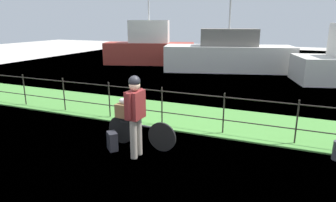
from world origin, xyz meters
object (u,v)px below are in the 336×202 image
at_px(wooden_crate, 125,110).
at_px(backpack_on_paving, 112,141).
at_px(moored_boat_far, 149,48).
at_px(terrier_dog, 125,101).
at_px(cyclist_person, 135,109).
at_px(bicycle_main, 140,132).
at_px(moored_boat_near, 228,55).

distance_m(wooden_crate, backpack_on_paving, 0.72).
height_order(backpack_on_paving, moored_boat_far, moored_boat_far).
bearing_deg(terrier_dog, cyclist_person, -42.93).
distance_m(bicycle_main, moored_boat_near, 10.98).
bearing_deg(backpack_on_paving, wooden_crate, 117.92).
xyz_separation_m(terrier_dog, backpack_on_paving, (-0.12, -0.40, -0.81)).
xyz_separation_m(bicycle_main, terrier_dog, (-0.35, 0.01, 0.68)).
height_order(moored_boat_near, moored_boat_far, moored_boat_far).
distance_m(moored_boat_near, moored_boat_far, 5.19).
bearing_deg(terrier_dog, moored_boat_near, 90.27).
distance_m(terrier_dog, cyclist_person, 0.69).
relative_size(backpack_on_paving, moored_boat_far, 0.07).
distance_m(cyclist_person, moored_boat_near, 11.43).
xyz_separation_m(bicycle_main, backpack_on_paving, (-0.47, -0.39, -0.14)).
distance_m(wooden_crate, moored_boat_far, 12.72).
relative_size(terrier_dog, moored_boat_far, 0.05).
xyz_separation_m(backpack_on_paving, moored_boat_near, (0.07, 11.34, 0.68)).
bearing_deg(cyclist_person, bicycle_main, 108.69).
xyz_separation_m(bicycle_main, moored_boat_far, (-5.54, 11.63, 0.67)).
distance_m(terrier_dog, moored_boat_near, 10.95).
height_order(bicycle_main, moored_boat_near, moored_boat_near).
relative_size(wooden_crate, cyclist_person, 0.21).
height_order(cyclist_person, moored_boat_near, moored_boat_near).
xyz_separation_m(bicycle_main, wooden_crate, (-0.37, 0.01, 0.45)).
distance_m(bicycle_main, backpack_on_paving, 0.63).
bearing_deg(moored_boat_far, cyclist_person, -64.76).
distance_m(wooden_crate, moored_boat_near, 10.95).
distance_m(terrier_dog, moored_boat_far, 12.73).
relative_size(terrier_dog, cyclist_person, 0.19).
bearing_deg(terrier_dog, moored_boat_far, 114.09).
height_order(terrier_dog, backpack_on_paving, terrier_dog).
relative_size(cyclist_person, backpack_on_paving, 4.21).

